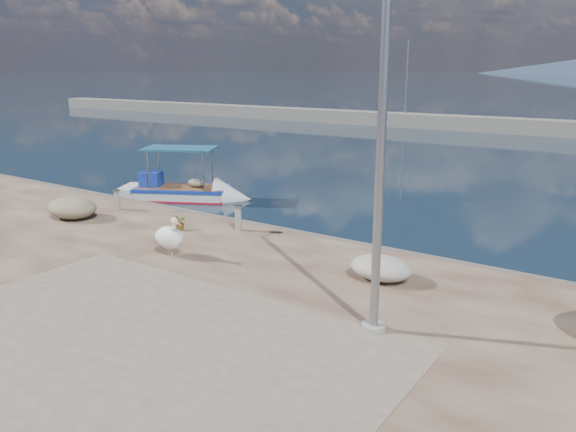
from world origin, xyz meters
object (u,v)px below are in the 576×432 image
at_px(boat_left, 181,194).
at_px(lamp_post, 381,149).
at_px(pelican, 170,237).
at_px(bollard_near, 238,217).

xyz_separation_m(boat_left, lamp_post, (12.06, -7.18, 3.61)).
xyz_separation_m(pelican, bollard_near, (-0.07, 2.79, -0.09)).
relative_size(boat_left, pelican, 4.65).
height_order(boat_left, lamp_post, lamp_post).
xyz_separation_m(pelican, lamp_post, (6.08, -0.83, 2.79)).
bearing_deg(lamp_post, bollard_near, 149.49).
xyz_separation_m(lamp_post, bollard_near, (-6.14, 3.62, -2.89)).
bearing_deg(pelican, lamp_post, 7.58).
height_order(boat_left, bollard_near, boat_left).
distance_m(boat_left, lamp_post, 14.49).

